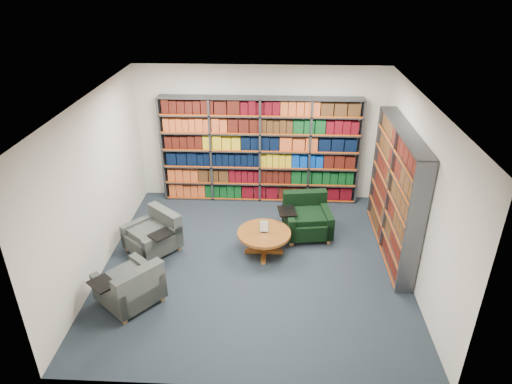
{
  "coord_description": "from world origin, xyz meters",
  "views": [
    {
      "loc": [
        0.33,
        -6.3,
        4.6
      ],
      "look_at": [
        0.0,
        0.6,
        1.05
      ],
      "focal_mm": 32.0,
      "sensor_mm": 36.0,
      "label": 1
    }
  ],
  "objects_px": {
    "chair_green_right": "(306,218)",
    "chair_teal_front": "(132,288)",
    "chair_teal_left": "(156,235)",
    "coffee_table": "(264,237)"
  },
  "relations": [
    {
      "from": "chair_green_right",
      "to": "coffee_table",
      "type": "bearing_deg",
      "value": -136.17
    },
    {
      "from": "chair_green_right",
      "to": "coffee_table",
      "type": "height_order",
      "value": "chair_green_right"
    },
    {
      "from": "coffee_table",
      "to": "chair_green_right",
      "type": "bearing_deg",
      "value": 43.83
    },
    {
      "from": "chair_green_right",
      "to": "chair_teal_front",
      "type": "height_order",
      "value": "chair_green_right"
    },
    {
      "from": "chair_green_right",
      "to": "chair_teal_front",
      "type": "bearing_deg",
      "value": -141.31
    },
    {
      "from": "chair_teal_front",
      "to": "coffee_table",
      "type": "relative_size",
      "value": 1.2
    },
    {
      "from": "chair_green_right",
      "to": "coffee_table",
      "type": "relative_size",
      "value": 1.11
    },
    {
      "from": "chair_teal_left",
      "to": "coffee_table",
      "type": "bearing_deg",
      "value": -1.62
    },
    {
      "from": "chair_teal_left",
      "to": "chair_teal_front",
      "type": "distance_m",
      "value": 1.45
    },
    {
      "from": "chair_green_right",
      "to": "chair_teal_left",
      "type": "bearing_deg",
      "value": -165.72
    }
  ]
}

